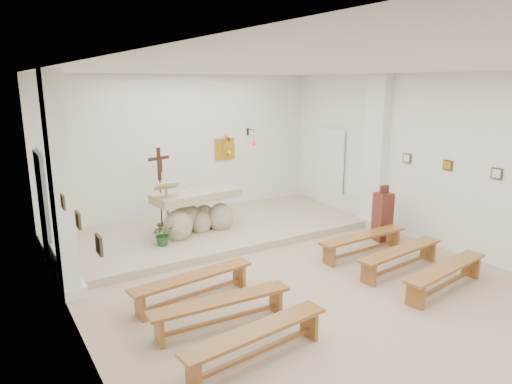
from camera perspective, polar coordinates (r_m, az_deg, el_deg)
ground at (r=7.65m, az=7.25°, el=-12.18°), size 7.00×10.00×0.00m
wall_left at (r=5.59m, az=-21.17°, el=-3.53°), size 0.02×10.00×3.50m
wall_right at (r=9.64m, az=23.89°, el=3.09°), size 0.02×10.00×3.50m
wall_back at (r=11.30m, az=-8.72°, el=5.47°), size 7.00×0.02×3.50m
ceiling at (r=6.90m, az=8.13°, el=14.95°), size 7.00×10.00×0.02m
sanctuary_platform at (r=10.36m, az=-5.08°, el=-4.69°), size 6.98×3.00×0.15m
pilaster_left at (r=7.53m, az=-23.28°, el=0.50°), size 0.26×0.55×3.50m
pilaster_right at (r=10.78m, az=14.76°, el=4.80°), size 0.26×0.55×3.50m
gold_wall_relief at (r=11.74m, az=-3.92°, el=5.39°), size 0.55×0.04×0.55m
sanctuary_lamp at (r=11.84m, az=-0.35°, el=6.28°), size 0.11×0.36×0.44m
station_frame_left_front at (r=4.86m, az=-19.04°, el=-6.27°), size 0.03×0.20×0.20m
station_frame_left_mid at (r=5.79m, az=-21.34°, el=-3.28°), size 0.03×0.20×0.20m
station_frame_left_rear at (r=6.75m, az=-22.99°, el=-1.14°), size 0.03×0.20×0.20m
station_frame_right_front at (r=9.22m, az=27.88°, el=2.06°), size 0.03×0.20×0.20m
station_frame_right_mid at (r=9.74m, az=22.85°, el=3.11°), size 0.03×0.20×0.20m
station_frame_right_rear at (r=10.34m, az=18.35°, el=4.03°), size 0.03×0.20×0.20m
radiator_left at (r=8.60m, az=-23.52°, el=-8.30°), size 0.10×0.85×0.52m
radiator_right at (r=11.61m, az=12.03°, el=-1.93°), size 0.10×0.85×0.52m
altar at (r=9.93m, az=-7.45°, el=-2.84°), size 1.96×0.94×0.98m
lectern at (r=9.48m, az=-10.98°, el=-2.29°), size 0.46×0.40×1.23m
crucifix_stand at (r=10.34m, az=-11.91°, el=1.35°), size 0.53×0.23×1.77m
potted_plant at (r=9.25m, az=-11.56°, el=-5.18°), size 0.42×0.37×0.46m
donation_pedestal at (r=10.07m, az=15.53°, el=-2.95°), size 0.37×0.37×1.21m
bench_left_front at (r=7.21m, az=-7.88°, el=-11.05°), size 2.05×0.53×0.43m
bench_right_front at (r=9.15m, az=13.24°, el=-5.86°), size 2.03×0.37×0.43m
bench_left_second at (r=6.46m, az=-4.39°, el=-14.01°), size 2.04×0.45×0.43m
bench_right_second at (r=8.58m, az=17.62°, el=-7.48°), size 2.05×0.52×0.43m
bench_left_third at (r=5.76m, az=0.10°, el=-17.66°), size 2.05×0.52×0.43m
bench_right_third at (r=8.06m, az=22.64°, el=-9.27°), size 2.05×0.59×0.43m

